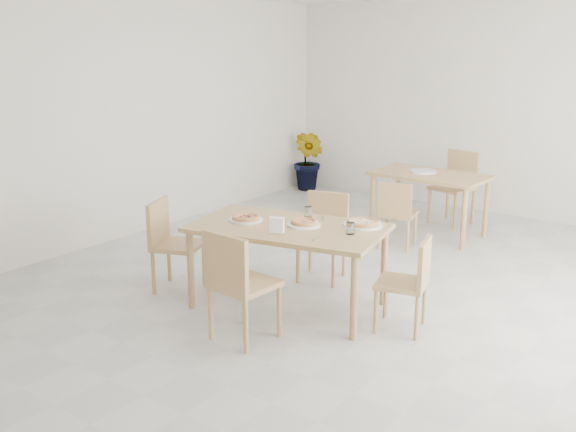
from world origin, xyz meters
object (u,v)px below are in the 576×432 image
Objects in this scene: pizza_margherita at (304,222)px; plate_empty at (423,171)px; tumbler_a at (350,228)px; potted_plant at (309,161)px; plate_pepperoni at (246,220)px; napkin_holder at (277,226)px; chair_east at (411,278)px; chair_back_s at (396,210)px; second_table at (430,181)px; chair_north at (324,230)px; main_table at (288,234)px; tumbler_b at (308,212)px; pizza_pepperoni at (246,217)px; chair_west at (170,238)px; plate_mushroom at (363,225)px; chair_south at (237,279)px; chair_back_n at (457,182)px; plate_margherita at (304,225)px; pizza_mushroom at (363,222)px.

pizza_margherita reaches higher than plate_empty.
tumbler_a is 0.11× the size of potted_plant.
plate_pepperoni is 0.50m from napkin_holder.
chair_back_s is at bearing -164.26° from chair_east.
pizza_margherita reaches higher than chair_east.
chair_north is at bearing -93.31° from second_table.
main_table is 0.59m from tumbler_a.
tumbler_b is 2.48m from second_table.
plate_pepperoni is 2.96m from plate_empty.
pizza_pepperoni is 0.99m from tumbler_a.
chair_back_s is at bearing -48.81° from chair_west.
plate_mushroom is at bearing 98.93° from tumbler_a.
chair_south is 9.44× the size of tumbler_b.
chair_back_n is (0.08, 1.46, 0.08)m from chair_back_s.
plate_mushroom is at bearing 27.65° from plate_pepperoni.
chair_west reaches higher than plate_empty.
pizza_pepperoni is (0.76, 0.22, 0.28)m from chair_west.
chair_back_s is (-0.13, 1.97, -0.33)m from pizza_margherita.
plate_margherita is at bearing -85.04° from chair_north.
plate_mushroom is at bearing -49.22° from potted_plant.
chair_back_s is at bearing -83.83° from chair_south.
tumbler_a is at bearing -0.88° from main_table.
chair_north reaches higher than main_table.
chair_west is 3.39× the size of pizza_margherita.
chair_back_s is (-0.55, 1.67, -0.31)m from plate_mushroom.
chair_north is 0.98m from plate_pepperoni.
tumbler_b reaches higher than pizza_margherita.
plate_margherita is 2.74m from second_table.
chair_north reaches higher than pizza_pepperoni.
chair_back_n is at bearing 77.16° from main_table.
chair_south is at bearing -108.90° from plate_mushroom.
tumbler_a is 2.82m from plate_empty.
chair_back_n reaches higher than main_table.
tumbler_b is at bearing -55.12° from potted_plant.
plate_mushroom is 1.35× the size of pizza_margherita.
plate_mushroom reaches higher than main_table.
potted_plant is at bearing 158.52° from second_table.
chair_west is 1.35m from plate_margherita.
chair_back_n reaches higher than second_table.
chair_north is at bearing 110.43° from pizza_margherita.
plate_mushroom is 0.78m from napkin_holder.
chair_back_n is (-0.02, 3.77, -0.28)m from napkin_holder.
pizza_mushroom is 3.17m from chair_back_n.
pizza_margherita reaches higher than plate_mushroom.
chair_back_s is at bearing 68.27° from napkin_holder.
pizza_margherita reaches higher than chair_back_s.
pizza_margherita reaches higher than second_table.
plate_margherita is at bearing -177.04° from tumbler_a.
main_table is 0.36m from tumbler_b.
plate_margherita is 0.22× the size of second_table.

